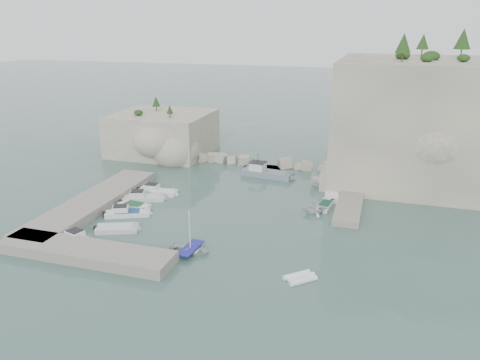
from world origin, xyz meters
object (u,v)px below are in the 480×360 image
(rowboat, at_px, (191,252))
(tender_east_a, at_px, (314,213))
(motorboat_d, at_px, (128,216))
(work_boat, at_px, (267,176))
(tender_east_d, at_px, (327,186))
(tender_east_c, at_px, (332,197))
(motorboat_a, at_px, (157,194))
(motorboat_b, at_px, (144,200))
(tender_east_b, at_px, (325,207))
(motorboat_c, at_px, (134,208))
(inflatable_dinghy, at_px, (300,280))
(motorboat_f, at_px, (80,244))
(motorboat_e, at_px, (117,231))

(rowboat, xyz_separation_m, tender_east_a, (10.27, 13.77, 0.00))
(motorboat_d, relative_size, work_boat, 0.68)
(rowboat, xyz_separation_m, tender_east_d, (10.49, 24.00, 0.00))
(motorboat_d, bearing_deg, tender_east_c, 6.67)
(rowboat, height_order, work_boat, work_boat)
(motorboat_a, bearing_deg, motorboat_b, -104.16)
(motorboat_a, relative_size, tender_east_b, 1.33)
(motorboat_b, height_order, rowboat, motorboat_b)
(rowboat, bearing_deg, tender_east_c, -26.60)
(motorboat_c, height_order, tender_east_c, same)
(motorboat_c, bearing_deg, tender_east_c, 35.67)
(rowboat, bearing_deg, motorboat_d, 62.65)
(tender_east_b, bearing_deg, inflatable_dinghy, -171.78)
(tender_east_a, distance_m, work_boat, 14.99)
(motorboat_b, bearing_deg, tender_east_a, -15.62)
(motorboat_f, bearing_deg, motorboat_d, 102.06)
(tender_east_a, relative_size, tender_east_c, 0.56)
(tender_east_b, bearing_deg, motorboat_f, 135.39)
(motorboat_c, relative_size, motorboat_e, 0.91)
(motorboat_a, distance_m, motorboat_f, 15.92)
(tender_east_b, height_order, work_boat, work_boat)
(motorboat_b, distance_m, work_boat, 19.14)
(motorboat_c, xyz_separation_m, inflatable_dinghy, (22.63, -10.79, 0.00))
(tender_east_a, distance_m, tender_east_c, 6.44)
(tender_east_a, height_order, tender_east_b, tender_east_a)
(motorboat_c, bearing_deg, tender_east_b, 27.20)
(tender_east_b, bearing_deg, motorboat_d, 121.41)
(tender_east_b, relative_size, work_boat, 0.53)
(rowboat, relative_size, work_boat, 0.50)
(motorboat_b, relative_size, tender_east_d, 1.18)
(motorboat_e, xyz_separation_m, inflatable_dinghy, (21.06, -4.24, 0.00))
(motorboat_e, relative_size, work_boat, 0.60)
(motorboat_c, height_order, work_boat, work_boat)
(motorboat_e, distance_m, inflatable_dinghy, 21.49)
(motorboat_e, distance_m, tender_east_c, 27.71)
(motorboat_f, distance_m, tender_east_a, 26.79)
(motorboat_c, relative_size, motorboat_d, 0.80)
(motorboat_b, relative_size, tender_east_c, 1.06)
(tender_east_d, bearing_deg, tender_east_b, 174.57)
(motorboat_a, bearing_deg, motorboat_f, -95.14)
(motorboat_d, xyz_separation_m, work_boat, (12.15, 19.41, 0.00))
(motorboat_a, xyz_separation_m, inflatable_dinghy, (22.23, -16.22, 0.00))
(tender_east_c, bearing_deg, motorboat_e, 123.15)
(tender_east_a, bearing_deg, inflatable_dinghy, 162.37)
(motorboat_c, distance_m, motorboat_e, 6.73)
(motorboat_b, distance_m, tender_east_a, 21.81)
(motorboat_b, bearing_deg, tender_east_d, 8.17)
(motorboat_b, height_order, inflatable_dinghy, motorboat_b)
(rowboat, distance_m, tender_east_a, 17.18)
(tender_east_d, bearing_deg, motorboat_e, 126.31)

